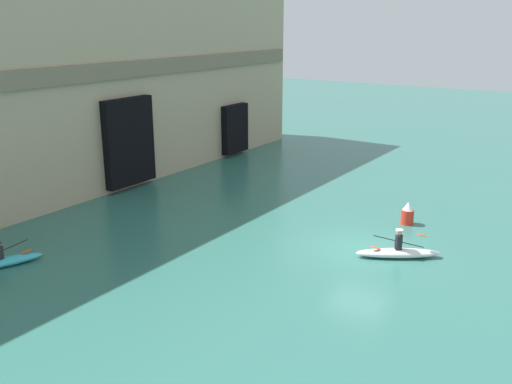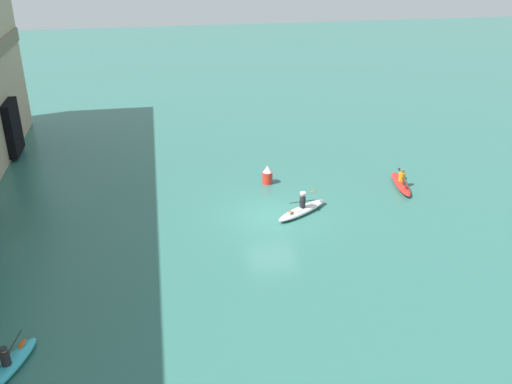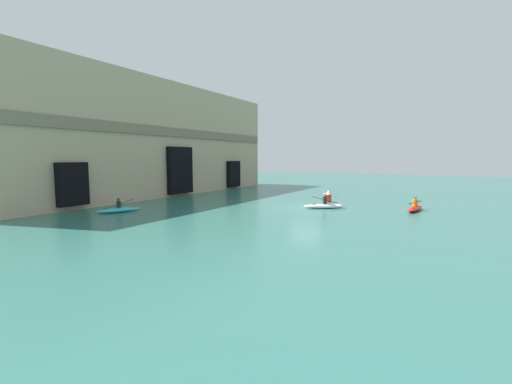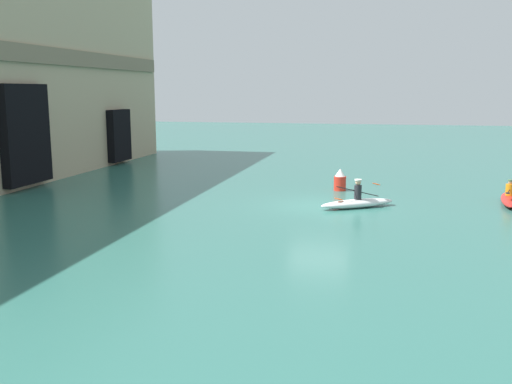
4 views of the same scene
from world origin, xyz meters
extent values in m
plane|color=#2D665B|center=(0.00, 0.00, 0.00)|extent=(120.00, 120.00, 0.00)
cube|color=#7C6E59|center=(0.56, 14.53, 6.53)|extent=(33.50, 0.24, 0.88)
cube|color=black|center=(1.05, 14.43, 2.67)|extent=(3.36, 0.70, 4.80)
cube|color=black|center=(10.95, 14.43, 1.87)|extent=(2.47, 0.70, 3.33)
ellipsoid|color=white|center=(0.04, -1.57, 0.18)|extent=(2.41, 3.16, 0.36)
cylinder|color=#232328|center=(0.04, -1.57, 0.65)|extent=(0.30, 0.30, 0.58)
sphere|color=tan|center=(0.04, -1.57, 1.06)|extent=(0.23, 0.23, 0.23)
cylinder|color=silver|center=(0.04, -1.57, 1.15)|extent=(0.29, 0.29, 0.06)
cylinder|color=black|center=(0.04, -1.57, 0.68)|extent=(1.27, 1.67, 0.59)
ellipsoid|color=#D84C19|center=(0.60, -2.29, 0.92)|extent=(0.41, 0.46, 0.16)
ellipsoid|color=#D84C19|center=(-0.51, -0.84, 0.43)|extent=(0.41, 0.46, 0.16)
ellipsoid|color=red|center=(2.23, -7.82, 0.19)|extent=(3.26, 1.08, 0.37)
cylinder|color=orange|center=(2.23, -7.82, 0.62)|extent=(0.35, 0.35, 0.49)
sphere|color=tan|center=(2.23, -7.82, 0.95)|extent=(0.19, 0.19, 0.19)
cylinder|color=#4C6B4C|center=(2.23, -7.82, 1.03)|extent=(0.24, 0.24, 0.06)
cylinder|color=black|center=(2.23, -7.82, 0.64)|extent=(2.13, 0.64, 0.05)
ellipsoid|color=black|center=(1.29, -7.55, 0.63)|extent=(0.47, 0.29, 0.05)
ellipsoid|color=black|center=(3.18, -8.09, 0.65)|extent=(0.47, 0.29, 0.05)
cylinder|color=red|center=(4.02, -0.53, 0.34)|extent=(0.58, 0.58, 0.69)
cone|color=white|center=(4.02, -0.53, 0.88)|extent=(0.49, 0.49, 0.38)
camera|label=1|loc=(-20.59, -8.59, 9.12)|focal=40.00mm
camera|label=2|loc=(-25.00, 5.22, 13.45)|focal=40.00mm
camera|label=3|loc=(-25.63, -10.20, 3.98)|focal=24.00mm
camera|label=4|loc=(-23.30, -2.57, 4.77)|focal=40.00mm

